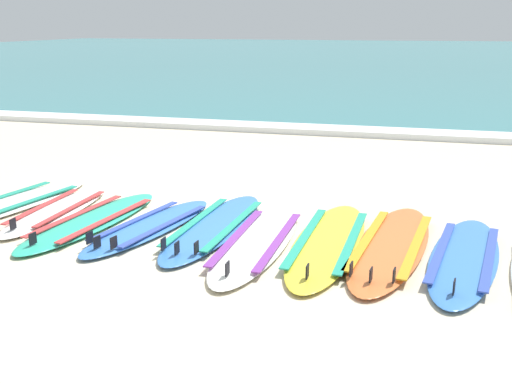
% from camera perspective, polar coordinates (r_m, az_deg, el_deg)
% --- Properties ---
extents(ground_plane, '(80.00, 80.00, 0.00)m').
position_cam_1_polar(ground_plane, '(6.24, -3.76, -3.61)').
color(ground_plane, beige).
extents(sea, '(80.00, 60.00, 0.10)m').
position_cam_1_polar(sea, '(41.26, 12.88, 12.40)').
color(sea, teal).
rests_on(sea, ground).
extents(wave_foam_strip, '(80.00, 0.72, 0.11)m').
position_cam_1_polar(wave_foam_strip, '(11.85, 5.65, 5.81)').
color(wave_foam_strip, white).
rests_on(wave_foam_strip, ground).
extents(surfboard_0, '(1.05, 2.53, 0.18)m').
position_cam_1_polar(surfboard_0, '(7.52, -22.16, -1.12)').
color(surfboard_0, white).
rests_on(surfboard_0, ground).
extents(surfboard_1, '(0.52, 1.98, 0.18)m').
position_cam_1_polar(surfboard_1, '(7.12, -18.07, -1.62)').
color(surfboard_1, white).
rests_on(surfboard_1, ground).
extents(surfboard_2, '(0.82, 2.27, 0.18)m').
position_cam_1_polar(surfboard_2, '(6.65, -15.08, -2.59)').
color(surfboard_2, '#2DB793').
rests_on(surfboard_2, ground).
extents(surfboard_3, '(0.91, 2.11, 0.18)m').
position_cam_1_polar(surfboard_3, '(6.34, -9.85, -3.15)').
color(surfboard_3, '#3875CC').
rests_on(surfboard_3, ground).
extents(surfboard_4, '(0.68, 2.35, 0.18)m').
position_cam_1_polar(surfboard_4, '(6.27, -3.89, -3.18)').
color(surfboard_4, '#3875CC').
rests_on(surfboard_4, ground).
extents(surfboard_5, '(0.60, 2.33, 0.18)m').
position_cam_1_polar(surfboard_5, '(5.82, 0.12, -4.65)').
color(surfboard_5, silver).
rests_on(surfboard_5, ground).
extents(surfboard_6, '(0.67, 2.48, 0.18)m').
position_cam_1_polar(surfboard_6, '(5.85, 6.74, -4.64)').
color(surfboard_6, yellow).
rests_on(surfboard_6, ground).
extents(surfboard_7, '(0.90, 2.55, 0.18)m').
position_cam_1_polar(surfboard_7, '(5.87, 12.50, -4.85)').
color(surfboard_7, orange).
rests_on(surfboard_7, ground).
extents(surfboard_8, '(0.89, 2.35, 0.18)m').
position_cam_1_polar(surfboard_8, '(5.75, 18.86, -5.79)').
color(surfboard_8, '#3875CC').
rests_on(surfboard_8, ground).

